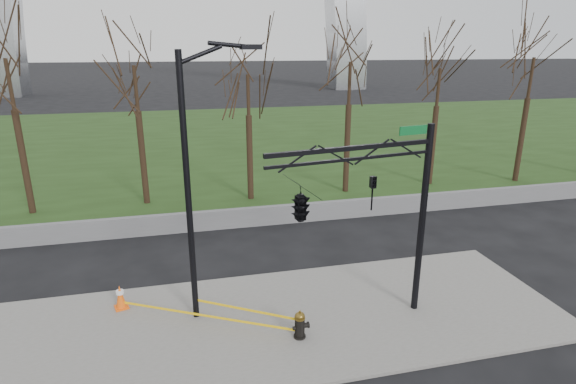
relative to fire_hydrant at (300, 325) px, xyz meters
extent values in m
plane|color=black|center=(-0.50, 1.03, -0.50)|extent=(500.00, 500.00, 0.00)
cube|color=slate|center=(-0.50, 1.03, -0.45)|extent=(18.00, 6.00, 0.10)
cube|color=#1E3413|center=(-0.50, 31.03, -0.47)|extent=(120.00, 40.00, 0.06)
cube|color=#59595B|center=(-0.50, 9.03, -0.05)|extent=(60.00, 0.30, 0.90)
cylinder|color=black|center=(-0.01, 0.00, -0.37)|extent=(0.35, 0.35, 0.06)
cylinder|color=black|center=(-0.01, 0.00, -0.09)|extent=(0.27, 0.27, 0.62)
cylinder|color=black|center=(0.20, 0.01, -0.04)|extent=(0.21, 0.17, 0.16)
cylinder|color=black|center=(-0.17, -0.01, -0.07)|extent=(0.11, 0.11, 0.10)
cylinder|color=brown|center=(-0.01, 0.00, 0.24)|extent=(0.31, 0.31, 0.06)
ellipsoid|color=brown|center=(-0.01, 0.00, 0.30)|extent=(0.29, 0.29, 0.22)
cylinder|color=brown|center=(-0.01, 0.00, 0.43)|extent=(0.06, 0.06, 0.08)
cube|color=#FF5C0D|center=(-5.15, 2.82, -0.37)|extent=(0.51, 0.51, 0.05)
cone|color=#FF5C0D|center=(-5.15, 2.82, 0.03)|extent=(0.32, 0.32, 0.75)
cylinder|color=white|center=(-5.15, 2.82, 0.16)|extent=(0.24, 0.24, 0.11)
cylinder|color=black|center=(-2.85, 1.80, 3.50)|extent=(0.18, 0.18, 8.00)
cylinder|color=black|center=(-2.31, 1.90, 7.35)|extent=(1.26, 0.36, 0.56)
cylinder|color=black|center=(-1.47, 2.07, 7.60)|extent=(1.21, 0.35, 0.22)
cube|color=black|center=(-0.88, 2.19, 7.55)|extent=(0.63, 0.33, 0.14)
cylinder|color=black|center=(3.95, 0.67, 2.50)|extent=(0.20, 0.20, 6.00)
cube|color=black|center=(1.48, 0.28, 5.00)|extent=(4.96, 0.89, 0.12)
cube|color=black|center=(1.48, 0.28, 4.70)|extent=(4.95, 0.85, 0.08)
cube|color=#0C5926|center=(3.35, 0.58, 5.35)|extent=(0.90, 0.18, 0.25)
imported|color=black|center=(2.17, 0.39, 3.65)|extent=(0.19, 0.22, 1.00)
imported|color=black|center=(-0.01, 0.05, 3.65)|extent=(0.90, 2.54, 1.00)
cube|color=yellow|center=(-1.43, 0.90, 0.17)|extent=(2.84, 1.80, 0.08)
cube|color=yellow|center=(-2.58, 1.41, -0.19)|extent=(5.14, 2.83, 0.08)
camera|label=1|loc=(-2.96, -10.90, 7.59)|focal=28.64mm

